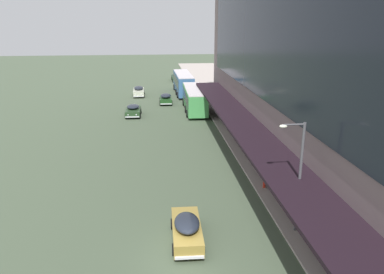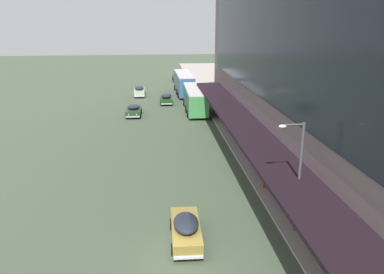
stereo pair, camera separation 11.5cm
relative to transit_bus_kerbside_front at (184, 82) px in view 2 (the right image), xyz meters
name	(u,v)px [view 2 (the right image)]	position (x,y,z in m)	size (l,w,h in m)	color
ground	(183,263)	(-3.81, -46.04, -1.97)	(240.00, 240.00, 0.00)	#45533E
sidewalk_kerb	(382,249)	(7.19, -46.04, -1.89)	(10.00, 180.00, 0.15)	#AEA198
transit_bus_kerbside_front	(184,82)	(0.00, 0.00, 0.00)	(2.91, 11.11, 3.45)	#3B659B
transit_bus_kerbside_rear	(195,98)	(0.48, -12.65, -0.16)	(2.86, 10.68, 3.16)	#45994F
sedan_oncoming_front	(134,110)	(-7.79, -14.32, -1.25)	(2.04, 4.29, 1.45)	#243E21
sedan_second_near	(166,98)	(-3.26, -7.27, -1.22)	(1.95, 4.42, 1.51)	#1D421C
sedan_second_mid	(177,77)	(-0.30, 13.86, -1.20)	(1.90, 4.94, 1.54)	#193A1E
sedan_lead_near	(186,229)	(-3.48, -44.02, -1.21)	(1.83, 4.51, 1.53)	olive
sedan_lead_mid	(139,91)	(-7.47, -0.96, -1.20)	(1.91, 4.78, 1.56)	beige
pedestrian_at_kerb	(329,248)	(3.47, -47.21, -0.79)	(0.42, 0.53, 1.86)	#2A333D
street_lamp	(297,170)	(2.84, -43.81, 2.07)	(1.50, 0.28, 6.65)	#4C4C51
fire_hydrant	(264,183)	(2.88, -37.88, -1.48)	(0.20, 0.40, 0.70)	red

